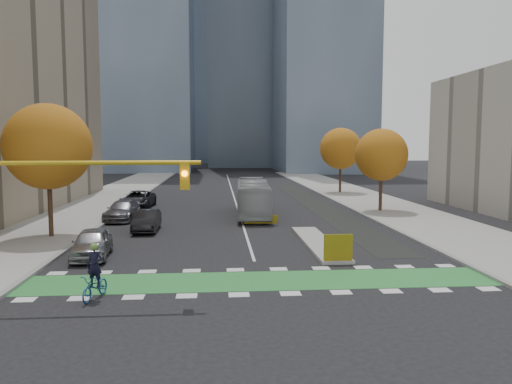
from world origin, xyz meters
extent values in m
plane|color=black|center=(0.00, 0.00, 0.00)|extent=(300.00, 300.00, 0.00)
cube|color=gray|center=(-13.50, 20.00, 0.07)|extent=(7.00, 120.00, 0.15)
cube|color=gray|center=(13.50, 20.00, 0.07)|extent=(7.00, 120.00, 0.15)
cube|color=gray|center=(-10.00, 20.00, 0.07)|extent=(0.30, 120.00, 0.16)
cube|color=gray|center=(10.00, 20.00, 0.07)|extent=(0.30, 120.00, 0.16)
cube|color=#2A8236|center=(0.00, 1.50, 0.01)|extent=(20.00, 3.00, 0.01)
cube|color=silver|center=(0.00, 40.00, 0.01)|extent=(0.15, 70.00, 0.01)
cube|color=black|center=(7.50, 30.00, 0.01)|extent=(2.50, 50.00, 0.01)
cube|color=gray|center=(4.00, 9.00, 0.08)|extent=(1.60, 10.00, 0.16)
cube|color=yellow|center=(4.00, 4.20, 0.80)|extent=(1.40, 0.12, 1.30)
cube|color=#47566B|center=(-18.00, 90.00, 35.00)|extent=(22.00, 22.00, 70.00)
cube|color=#47566B|center=(20.00, 85.00, 30.00)|extent=(18.00, 24.00, 60.00)
cube|color=#47566B|center=(-4.00, 140.00, 40.00)|extent=(26.00, 26.00, 80.00)
cylinder|color=#332114|center=(-12.00, 12.00, 2.62)|extent=(0.28, 0.28, 5.25)
sphere|color=#A34C14|center=(-12.00, 12.00, 5.62)|extent=(5.20, 5.20, 5.20)
cylinder|color=#332114|center=(12.00, 22.00, 2.27)|extent=(0.28, 0.28, 4.55)
sphere|color=#A34C14|center=(12.00, 22.00, 4.88)|extent=(4.40, 4.40, 4.40)
cylinder|color=#332114|center=(12.50, 38.00, 2.45)|extent=(0.28, 0.28, 4.90)
sphere|color=#A34C14|center=(12.50, 38.00, 5.25)|extent=(4.80, 4.80, 4.80)
cylinder|color=#BF9914|center=(-6.50, -0.50, 5.10)|extent=(8.20, 0.16, 0.16)
cube|color=#BF9914|center=(-3.00, -0.50, 4.60)|extent=(0.35, 0.28, 1.00)
sphere|color=orange|center=(-3.00, -0.68, 4.70)|extent=(0.22, 0.22, 0.22)
imported|color=navy|center=(-6.38, -0.50, 0.48)|extent=(1.07, 1.94, 0.96)
imported|color=black|center=(-6.38, -0.50, 1.30)|extent=(0.67, 0.53, 1.64)
sphere|color=#597F2D|center=(-6.38, -0.50, 1.98)|extent=(0.28, 0.28, 0.28)
imported|color=#A1A7A9|center=(1.05, 20.86, 1.47)|extent=(2.93, 10.66, 2.94)
imported|color=gray|center=(-8.20, 6.47, 0.75)|extent=(2.14, 4.51, 1.49)
imported|color=black|center=(-6.50, 14.11, 0.70)|extent=(1.49, 4.27, 1.41)
imported|color=#55555A|center=(-9.00, 19.11, 0.74)|extent=(2.43, 5.21, 1.47)
imported|color=black|center=(-9.00, 26.48, 0.77)|extent=(2.84, 5.65, 1.54)
camera|label=1|loc=(-1.80, -19.11, 5.80)|focal=35.00mm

